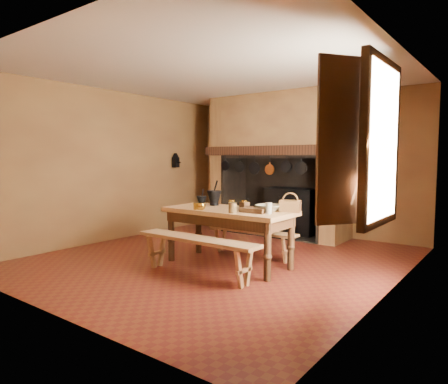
% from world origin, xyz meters
% --- Properties ---
extents(floor, '(5.50, 5.50, 0.00)m').
position_xyz_m(floor, '(0.00, 0.00, 0.00)').
color(floor, maroon).
rests_on(floor, ground).
extents(ceiling, '(5.50, 5.50, 0.00)m').
position_xyz_m(ceiling, '(0.00, 0.00, 2.80)').
color(ceiling, silver).
rests_on(ceiling, back_wall).
extents(back_wall, '(5.00, 0.02, 2.80)m').
position_xyz_m(back_wall, '(0.00, 2.75, 1.40)').
color(back_wall, olive).
rests_on(back_wall, floor).
extents(wall_left, '(0.02, 5.50, 2.80)m').
position_xyz_m(wall_left, '(-2.50, 0.00, 1.40)').
color(wall_left, olive).
rests_on(wall_left, floor).
extents(wall_right, '(0.02, 5.50, 2.80)m').
position_xyz_m(wall_right, '(2.50, 0.00, 1.40)').
color(wall_right, olive).
rests_on(wall_right, floor).
extents(wall_front, '(5.00, 0.02, 2.80)m').
position_xyz_m(wall_front, '(0.00, -2.75, 1.40)').
color(wall_front, olive).
rests_on(wall_front, floor).
extents(chimney_breast, '(2.95, 0.96, 2.80)m').
position_xyz_m(chimney_breast, '(-0.30, 2.31, 1.81)').
color(chimney_breast, olive).
rests_on(chimney_breast, floor).
extents(iron_range, '(1.12, 0.55, 1.60)m').
position_xyz_m(iron_range, '(-0.04, 2.45, 0.48)').
color(iron_range, black).
rests_on(iron_range, floor).
extents(hearth_pans, '(0.51, 0.62, 0.20)m').
position_xyz_m(hearth_pans, '(-1.05, 2.22, 0.09)').
color(hearth_pans, gold).
rests_on(hearth_pans, floor).
extents(hanging_pans, '(1.92, 0.29, 0.27)m').
position_xyz_m(hanging_pans, '(-0.34, 1.81, 1.36)').
color(hanging_pans, black).
rests_on(hanging_pans, chimney_breast).
extents(onion_string, '(0.12, 0.10, 0.46)m').
position_xyz_m(onion_string, '(1.00, 1.79, 1.33)').
color(onion_string, '#A3651E').
rests_on(onion_string, chimney_breast).
extents(herb_bunch, '(0.20, 0.20, 0.35)m').
position_xyz_m(herb_bunch, '(1.18, 1.79, 1.38)').
color(herb_bunch, '#616831').
rests_on(herb_bunch, chimney_breast).
extents(window, '(0.39, 1.75, 1.76)m').
position_xyz_m(window, '(2.35, -0.40, 1.70)').
color(window, white).
rests_on(window, wall_right).
extents(wall_coffee_mill, '(0.23, 0.16, 0.31)m').
position_xyz_m(wall_coffee_mill, '(-2.42, 1.55, 1.52)').
color(wall_coffee_mill, black).
rests_on(wall_coffee_mill, wall_left).
extents(work_table, '(1.88, 0.84, 0.82)m').
position_xyz_m(work_table, '(0.33, -0.23, 0.69)').
color(work_table, tan).
rests_on(work_table, floor).
extents(bench_front, '(1.83, 0.32, 0.51)m').
position_xyz_m(bench_front, '(0.33, -0.93, 0.39)').
color(bench_front, tan).
rests_on(bench_front, floor).
extents(bench_back, '(1.51, 0.26, 0.42)m').
position_xyz_m(bench_back, '(0.33, 0.39, 0.32)').
color(bench_back, tan).
rests_on(bench_back, floor).
extents(mortar_large, '(0.23, 0.23, 0.39)m').
position_xyz_m(mortar_large, '(-0.10, -0.01, 0.94)').
color(mortar_large, black).
rests_on(mortar_large, work_table).
extents(mortar_small, '(0.15, 0.15, 0.26)m').
position_xyz_m(mortar_small, '(-0.19, -0.21, 0.90)').
color(mortar_small, black).
rests_on(mortar_small, work_table).
extents(coffee_grinder, '(0.15, 0.12, 0.16)m').
position_xyz_m(coffee_grinder, '(0.54, -0.14, 0.88)').
color(coffee_grinder, '#3D2213').
rests_on(coffee_grinder, work_table).
extents(brass_mug_a, '(0.10, 0.10, 0.10)m').
position_xyz_m(brass_mug_a, '(0.02, -0.57, 0.86)').
color(brass_mug_a, gold).
rests_on(brass_mug_a, work_table).
extents(brass_mug_b, '(0.12, 0.12, 0.10)m').
position_xyz_m(brass_mug_b, '(0.19, 0.04, 0.87)').
color(brass_mug_b, gold).
rests_on(brass_mug_b, work_table).
extents(mixing_bowl, '(0.38, 0.38, 0.09)m').
position_xyz_m(mixing_bowl, '(0.90, -0.07, 0.86)').
color(mixing_bowl, beige).
rests_on(mixing_bowl, work_table).
extents(stoneware_crock, '(0.14, 0.14, 0.14)m').
position_xyz_m(stoneware_crock, '(0.61, -0.53, 0.89)').
color(stoneware_crock, brown).
rests_on(stoneware_crock, work_table).
extents(glass_jar, '(0.09, 0.09, 0.15)m').
position_xyz_m(glass_jar, '(1.05, -0.32, 0.89)').
color(glass_jar, beige).
rests_on(glass_jar, work_table).
extents(wicker_basket, '(0.33, 0.28, 0.27)m').
position_xyz_m(wicker_basket, '(1.17, 0.03, 0.90)').
color(wicker_basket, '#553919').
rests_on(wicker_basket, work_table).
extents(wooden_tray, '(0.36, 0.26, 0.06)m').
position_xyz_m(wooden_tray, '(0.82, -0.30, 0.85)').
color(wooden_tray, '#3D2213').
rests_on(wooden_tray, work_table).
extents(brass_cup, '(0.13, 0.13, 0.09)m').
position_xyz_m(brass_cup, '(0.09, -0.55, 0.86)').
color(brass_cup, gold).
rests_on(brass_cup, work_table).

